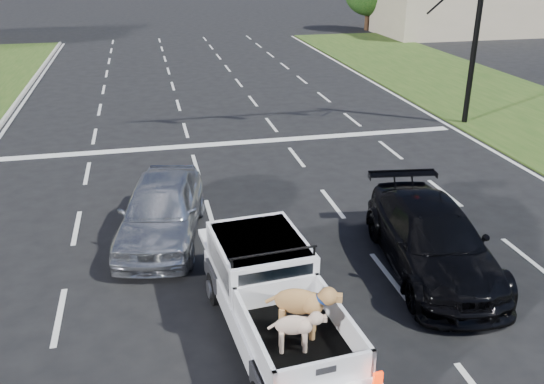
{
  "coord_description": "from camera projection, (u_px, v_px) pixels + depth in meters",
  "views": [
    {
      "loc": [
        -3.2,
        -10.2,
        6.79
      ],
      "look_at": [
        -0.47,
        2.0,
        1.41
      ],
      "focal_mm": 38.0,
      "sensor_mm": 36.0,
      "label": 1
    }
  ],
  "objects": [
    {
      "name": "pickup_truck",
      "position": [
        274.0,
        298.0,
        10.5
      ],
      "size": [
        2.17,
        4.97,
        1.81
      ],
      "rotation": [
        0.0,
        0.0,
        0.09
      ],
      "color": "black",
      "rests_on": "ground"
    },
    {
      "name": "building_right",
      "position": [
        456.0,
        12.0,
        46.65
      ],
      "size": [
        12.0,
        7.0,
        3.6
      ],
      "primitive_type": "cube",
      "color": "tan",
      "rests_on": "ground"
    },
    {
      "name": "ground",
      "position": [
        313.0,
        285.0,
        12.47
      ],
      "size": [
        160.0,
        160.0,
        0.0
      ],
      "primitive_type": "plane",
      "color": "black",
      "rests_on": "ground"
    },
    {
      "name": "road_markings",
      "position": [
        255.0,
        176.0,
        18.35
      ],
      "size": [
        17.75,
        60.0,
        0.01
      ],
      "color": "silver",
      "rests_on": "ground"
    },
    {
      "name": "black_coupe",
      "position": [
        432.0,
        239.0,
        12.83
      ],
      "size": [
        2.73,
        5.36,
        1.49
      ],
      "primitive_type": "imported",
      "rotation": [
        0.0,
        0.0,
        -0.13
      ],
      "color": "black",
      "rests_on": "ground"
    },
    {
      "name": "silver_sedan",
      "position": [
        161.0,
        209.0,
        14.18
      ],
      "size": [
        2.71,
        4.9,
        1.58
      ],
      "primitive_type": "imported",
      "rotation": [
        0.0,
        0.0,
        -0.19
      ],
      "color": "silver",
      "rests_on": "ground"
    },
    {
      "name": "traffic_signal",
      "position": [
        422.0,
        5.0,
        21.46
      ],
      "size": [
        9.11,
        0.31,
        7.0
      ],
      "color": "black",
      "rests_on": "ground"
    }
  ]
}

